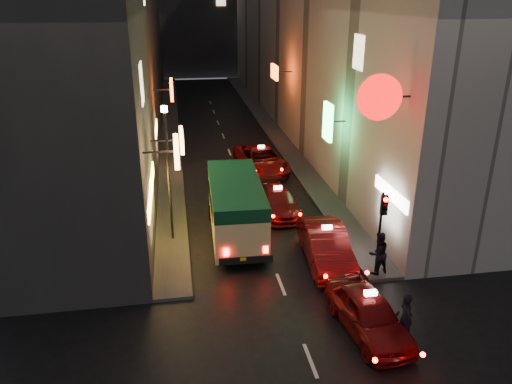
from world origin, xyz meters
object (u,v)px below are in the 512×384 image
traffic_light (382,217)px  lamp_post (168,166)px  taxi_near (369,310)px  pedestrian_crossing (406,315)px  minibus (236,203)px

traffic_light → lamp_post: lamp_post is taller
taxi_near → pedestrian_crossing: 1.22m
taxi_near → traffic_light: traffic_light is taller
traffic_light → lamp_post: (-8.20, 4.53, 1.04)m
traffic_light → taxi_near: bearing=-116.9°
pedestrian_crossing → traffic_light: (0.70, 4.02, 1.66)m
minibus → pedestrian_crossing: 9.64m
minibus → lamp_post: (-2.97, 0.08, 1.94)m
pedestrian_crossing → taxi_near: bearing=54.6°
taxi_near → lamp_post: lamp_post is taller
taxi_near → traffic_light: 4.18m
traffic_light → pedestrian_crossing: bearing=-99.9°
pedestrian_crossing → lamp_post: size_ratio=0.33×
minibus → pedestrian_crossing: minibus is taller
minibus → taxi_near: 8.61m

